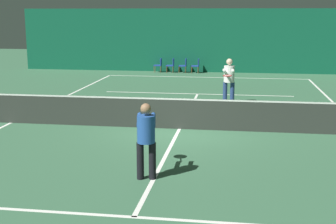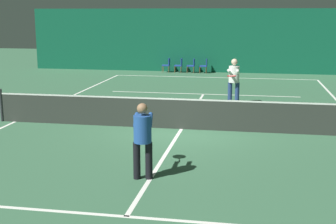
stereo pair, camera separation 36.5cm
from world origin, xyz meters
name	(u,v)px [view 2 (the right image)]	position (x,y,z in m)	size (l,w,h in m)	color
ground_plane	(181,129)	(0.00, 0.00, 0.00)	(60.00, 60.00, 0.00)	#386647
backdrop_curtain	(218,41)	(0.00, 14.27, 1.87)	(23.00, 0.12, 3.75)	#0F5138
court_line_baseline_far	(214,77)	(0.00, 11.90, 0.00)	(11.00, 0.10, 0.00)	white
court_line_service_far	(203,94)	(0.00, 6.40, 0.00)	(8.25, 0.10, 0.00)	white
court_line_service_near	(126,217)	(0.00, -6.40, 0.00)	(8.25, 0.10, 0.00)	white
court_line_sideline_left	(15,122)	(-5.50, 0.00, 0.00)	(0.10, 23.80, 0.00)	white
court_line_centre	(181,129)	(0.00, 0.00, 0.00)	(0.10, 12.80, 0.00)	white
tennis_net	(182,113)	(0.00, 0.00, 0.51)	(12.00, 0.10, 1.07)	#2D332D
player_near	(143,135)	(-0.16, -4.44, 0.96)	(0.58, 1.38, 1.65)	black
player_far	(234,78)	(1.39, 4.18, 1.03)	(0.47, 1.41, 1.78)	navy
courtside_chair_0	(167,64)	(-2.95, 13.72, 0.49)	(0.44, 0.44, 0.84)	brown
courtside_chair_1	(180,64)	(-2.21, 13.72, 0.49)	(0.44, 0.44, 0.84)	brown
courtside_chair_2	(192,65)	(-1.46, 13.72, 0.49)	(0.44, 0.44, 0.84)	brown
courtside_chair_3	(205,65)	(-0.71, 13.72, 0.49)	(0.44, 0.44, 0.84)	brown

